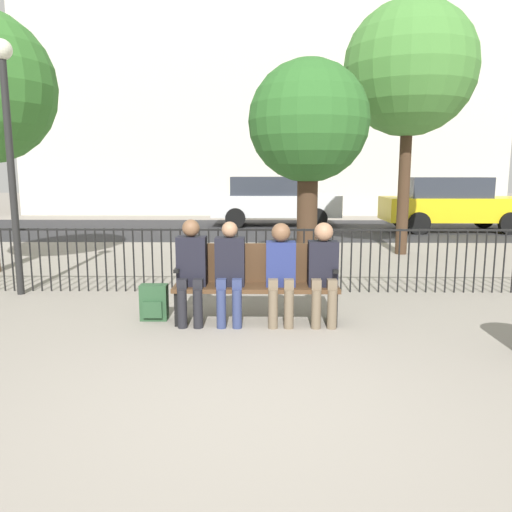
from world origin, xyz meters
The scene contains 15 objects.
ground_plane centered at (0.00, 0.00, 0.00)m, with size 80.00×80.00×0.00m, color gray.
park_bench centered at (0.00, 2.25, 0.50)m, with size 1.93×0.45×0.92m.
seated_person_0 centered at (-0.75, 2.12, 0.68)m, with size 0.34×0.39×1.23m.
seated_person_1 centered at (-0.30, 2.12, 0.67)m, with size 0.34×0.39×1.20m.
seated_person_2 centered at (0.29, 2.12, 0.67)m, with size 0.34×0.39×1.19m.
seated_person_3 centered at (0.78, 2.12, 0.67)m, with size 0.34×0.39×1.19m.
backpack centered at (-1.23, 2.25, 0.21)m, with size 0.32×0.20×0.43m.
fence_railing centered at (-0.02, 3.71, 0.56)m, with size 9.01×0.03×0.95m.
tree_1 centered at (3.09, 7.27, 3.85)m, with size 2.73×2.73×5.23m.
tree_2 centered at (0.85, 5.21, 2.57)m, with size 2.06×2.06×3.65m.
lamp_post centered at (-3.47, 3.51, 2.35)m, with size 0.28×0.28×3.54m.
street_surface centered at (0.00, 12.00, 0.00)m, with size 24.00×6.00×0.01m.
parked_car_0 centered at (0.40, 13.15, 0.84)m, with size 4.20×1.94×1.62m.
parked_car_1 centered at (5.75, 11.62, 0.84)m, with size 4.20×1.94×1.62m.
building_facade centered at (0.00, 20.00, 6.27)m, with size 20.00×6.00×12.54m.
Camera 1 is at (0.09, -3.55, 1.76)m, focal length 35.00 mm.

